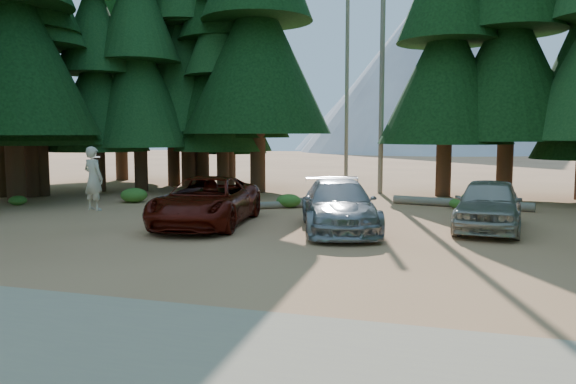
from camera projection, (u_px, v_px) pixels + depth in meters
name	position (u px, v px, depth m)	size (l,w,h in m)	color
ground	(272.00, 250.00, 14.13)	(160.00, 160.00, 0.00)	#A26C44
gravel_strip	(128.00, 340.00, 7.93)	(26.00, 3.50, 0.01)	tan
forest_belt_north	(365.00, 192.00, 28.41)	(36.00, 7.00, 22.00)	black
snag_front	(382.00, 70.00, 27.10)	(0.24, 0.24, 12.00)	slate
snag_back	(347.00, 94.00, 29.20)	(0.20, 0.20, 10.00)	slate
mountain_peak	(417.00, 78.00, 97.62)	(48.00, 50.00, 28.00)	#999BA1
red_pickup	(206.00, 201.00, 17.91)	(2.56, 5.55, 1.54)	#510E07
silver_minivan_center	(339.00, 206.00, 16.92)	(2.11, 5.20, 1.51)	#919498
silver_minivan_right	(489.00, 204.00, 16.99)	(1.86, 4.63, 1.58)	#A5A193
frisbee_player	(93.00, 178.00, 16.74)	(0.78, 0.60, 1.92)	beige
log_left	(306.00, 204.00, 22.43)	(0.28, 0.28, 3.89)	slate
log_mid	(333.00, 201.00, 23.35)	(0.24, 0.24, 2.91)	slate
log_right	(460.00, 203.00, 22.29)	(0.35, 0.35, 5.48)	slate
shrub_far_left	(134.00, 195.00, 23.97)	(1.13, 1.13, 0.62)	#31661E
shrub_left	(243.00, 195.00, 24.61)	(0.88, 0.88, 0.48)	#31661E
shrub_center_left	(289.00, 201.00, 22.29)	(0.98, 0.98, 0.54)	#31661E
shrub_center_right	(354.00, 201.00, 22.31)	(0.93, 0.93, 0.51)	#31661E
shrub_right	(460.00, 203.00, 21.82)	(0.80, 0.80, 0.44)	#31661E
shrub_far_right	(477.00, 199.00, 22.13)	(1.26, 1.26, 0.69)	#31661E
shrub_edge_west	(18.00, 200.00, 23.03)	(0.71, 0.71, 0.39)	#31661E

